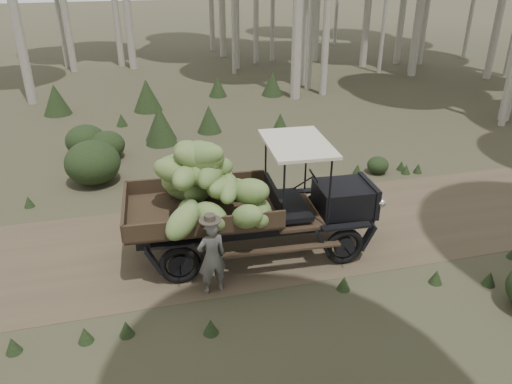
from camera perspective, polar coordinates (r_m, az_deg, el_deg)
ground at (r=11.63m, az=0.06°, el=-5.14°), size 120.00×120.00×0.00m
dirt_track at (r=11.63m, az=0.06°, el=-5.12°), size 70.00×4.00×0.01m
banana_truck at (r=10.22m, az=-3.39°, el=0.43°), size 5.53×2.70×2.77m
farmer at (r=9.53m, az=-5.09°, el=-7.33°), size 0.63×0.49×1.69m
undergrowth at (r=12.13m, az=-9.64°, el=-1.21°), size 21.72×22.69×1.30m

